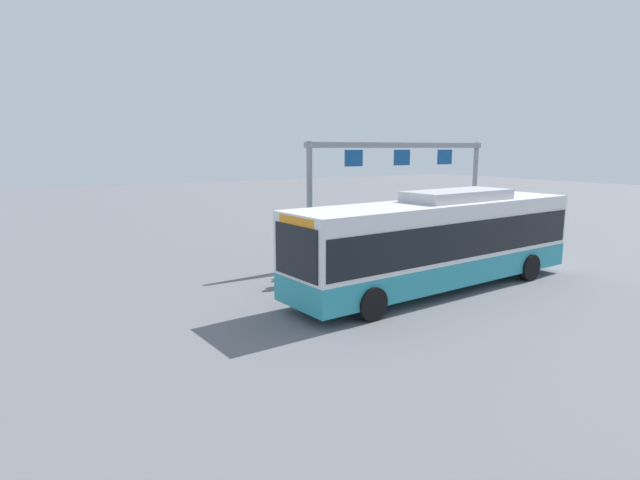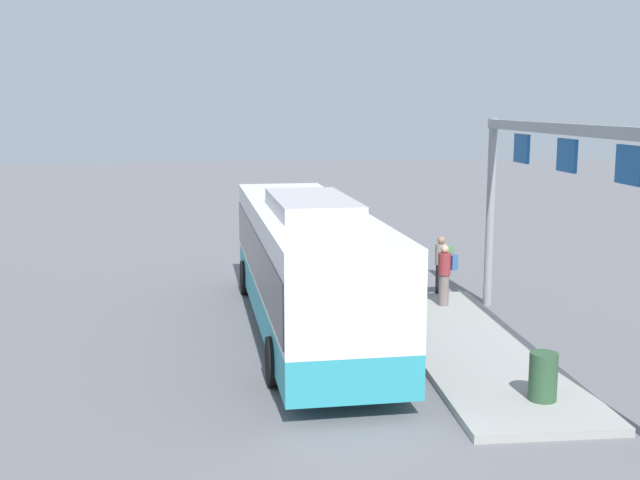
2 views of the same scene
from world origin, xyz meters
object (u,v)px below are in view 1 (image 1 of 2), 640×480
trash_bin (462,241)px  person_waiting_near (307,249)px  bus_main (439,239)px  person_waiting_far (339,247)px  person_waiting_mid (298,261)px  person_boarding (326,253)px

trash_bin → person_waiting_near: bearing=-1.8°
bus_main → person_waiting_far: size_ratio=7.21×
person_waiting_near → person_waiting_mid: size_ratio=1.00×
person_waiting_far → person_waiting_near: bearing=-118.3°
person_waiting_near → person_boarding: bearing=20.5°
person_waiting_far → trash_bin: (-7.05, 0.00, -0.44)m
bus_main → person_boarding: 4.18m
trash_bin → person_waiting_mid: bearing=4.7°
person_waiting_near → bus_main: bearing=41.0°
bus_main → person_waiting_mid: (3.89, -3.13, -0.92)m
person_waiting_mid → person_waiting_far: bearing=136.2°
bus_main → trash_bin: 6.87m
person_waiting_near → person_waiting_mid: 1.45m
person_boarding → person_waiting_mid: person_boarding is taller
person_waiting_far → bus_main: bearing=4.2°
bus_main → person_boarding: (2.64, -3.15, -0.76)m
person_boarding → person_waiting_far: same height
bus_main → person_boarding: bus_main is taller
person_waiting_mid → trash_bin: size_ratio=1.86×
bus_main → person_waiting_mid: 5.08m
bus_main → person_waiting_far: 4.27m
person_waiting_near → trash_bin: 8.43m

